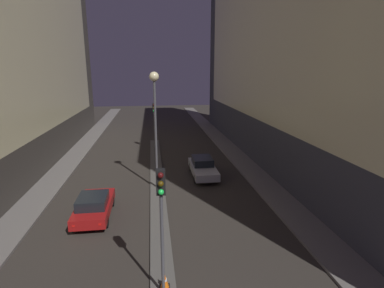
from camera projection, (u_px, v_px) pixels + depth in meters
The scene contains 9 objects.
building_left at pixel (0, 50), 23.45m from camera, with size 6.01×40.91×19.52m.
building_right at pixel (289, 26), 26.00m from camera, with size 6.01×40.91×23.99m.
median_strip at pixel (157, 184), 22.24m from camera, with size 1.01×28.30×0.10m.
traffic_light_near at pixel (161, 206), 10.38m from camera, with size 0.32×0.42×4.93m.
traffic_light_mid at pixel (154, 116), 30.45m from camera, with size 0.32×0.42×4.93m.
street_lamp at pixel (155, 103), 20.04m from camera, with size 0.63×0.63×8.08m.
traffic_cone_far at pixel (165, 281), 11.50m from camera, with size 0.40×0.40×0.61m.
car_left_lane at pixel (94, 206), 17.12m from camera, with size 1.84×4.29×1.43m.
car_right_lane at pixel (203, 167), 23.93m from camera, with size 1.80×4.68×1.46m.
Camera 1 is at (-0.22, -5.88, 8.29)m, focal length 28.00 mm.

